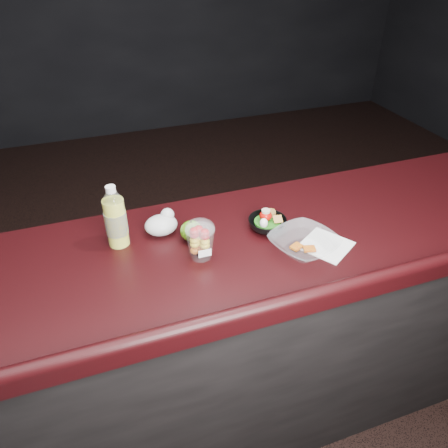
{
  "coord_description": "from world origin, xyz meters",
  "views": [
    {
      "loc": [
        -0.39,
        -0.89,
        1.97
      ],
      "look_at": [
        0.04,
        0.32,
        1.1
      ],
      "focal_mm": 35.0,
      "sensor_mm": 36.0,
      "label": 1
    }
  ],
  "objects_px": {
    "fruit_cup": "(200,239)",
    "takeout_bowl": "(304,244)",
    "lemonade_bottle": "(116,221)",
    "snack_bowl": "(267,223)",
    "green_apple": "(191,231)"
  },
  "relations": [
    {
      "from": "fruit_cup",
      "to": "takeout_bowl",
      "type": "height_order",
      "value": "fruit_cup"
    },
    {
      "from": "fruit_cup",
      "to": "takeout_bowl",
      "type": "relative_size",
      "value": 0.51
    },
    {
      "from": "lemonade_bottle",
      "to": "snack_bowl",
      "type": "bearing_deg",
      "value": -10.02
    },
    {
      "from": "lemonade_bottle",
      "to": "takeout_bowl",
      "type": "distance_m",
      "value": 0.67
    },
    {
      "from": "takeout_bowl",
      "to": "fruit_cup",
      "type": "bearing_deg",
      "value": 166.04
    },
    {
      "from": "green_apple",
      "to": "snack_bowl",
      "type": "bearing_deg",
      "value": -6.28
    },
    {
      "from": "green_apple",
      "to": "snack_bowl",
      "type": "relative_size",
      "value": 0.51
    },
    {
      "from": "fruit_cup",
      "to": "snack_bowl",
      "type": "relative_size",
      "value": 0.88
    },
    {
      "from": "lemonade_bottle",
      "to": "green_apple",
      "type": "distance_m",
      "value": 0.27
    },
    {
      "from": "snack_bowl",
      "to": "lemonade_bottle",
      "type": "bearing_deg",
      "value": 169.98
    },
    {
      "from": "lemonade_bottle",
      "to": "snack_bowl",
      "type": "xyz_separation_m",
      "value": [
        0.54,
        -0.1,
        -0.07
      ]
    },
    {
      "from": "fruit_cup",
      "to": "green_apple",
      "type": "xyz_separation_m",
      "value": [
        -0.0,
        0.11,
        -0.04
      ]
    },
    {
      "from": "lemonade_bottle",
      "to": "green_apple",
      "type": "bearing_deg",
      "value": -14.13
    },
    {
      "from": "green_apple",
      "to": "snack_bowl",
      "type": "xyz_separation_m",
      "value": [
        0.29,
        -0.03,
        -0.01
      ]
    },
    {
      "from": "fruit_cup",
      "to": "green_apple",
      "type": "distance_m",
      "value": 0.11
    }
  ]
}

